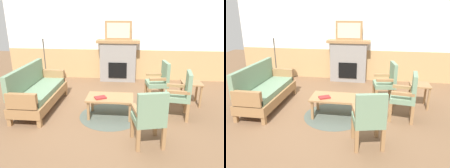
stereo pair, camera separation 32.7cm
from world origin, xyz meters
The scene contains 13 objects.
ground_plane centered at (0.00, 0.00, 0.00)m, with size 14.00×14.00×0.00m, color brown.
wall_back centered at (0.00, 2.60, 1.31)m, with size 7.20×0.14×2.70m.
fireplace centered at (0.00, 2.35, 0.65)m, with size 1.30×0.44×1.28m.
framed_picture centered at (0.00, 2.35, 1.56)m, with size 0.80×0.04×0.56m.
couch centered at (-1.65, 0.10, 0.40)m, with size 0.70×1.80×0.98m.
coffee_table centered at (0.01, -0.15, 0.39)m, with size 0.96×0.56×0.44m.
round_rug centered at (0.01, -0.15, 0.00)m, with size 1.30×1.30×0.01m, color #4C564C.
book_on_table centered at (-0.18, -0.25, 0.46)m, with size 0.22×0.15×0.03m, color maroon.
armchair_near_fireplace centered at (1.46, -0.04, 0.54)m, with size 0.54×0.54×0.98m.
armchair_by_window_left centered at (1.12, 0.80, 0.54)m, with size 0.54×0.54×0.98m.
armchair_front_left centered at (0.75, -1.15, 0.54)m, with size 0.58×0.58×0.98m.
side_table centered at (1.84, 0.64, 0.43)m, with size 0.44×0.44×0.55m.
floor_lamp_by_couch centered at (-1.98, 1.45, 1.45)m, with size 0.36×0.36×1.68m.
Camera 1 is at (0.44, -4.36, 2.16)m, focal length 35.32 mm.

